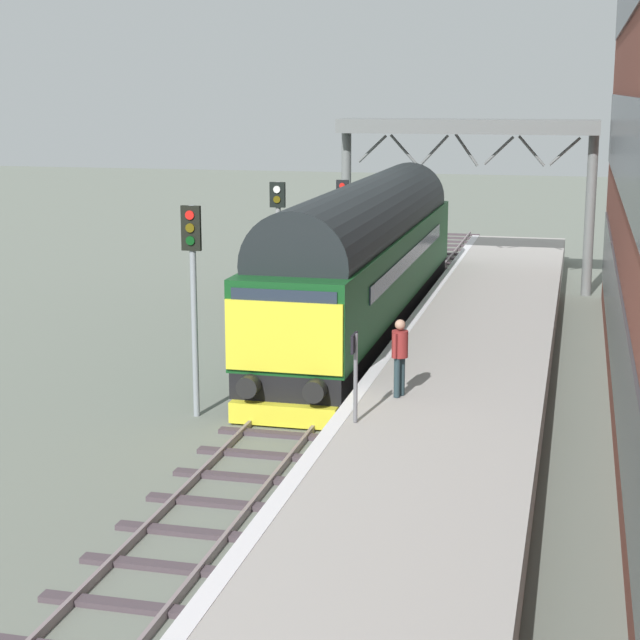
% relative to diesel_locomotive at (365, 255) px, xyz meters
% --- Properties ---
extents(ground_plane, '(140.00, 140.00, 0.00)m').
position_rel_diesel_locomotive_xyz_m(ground_plane, '(-0.00, -5.78, -2.48)').
color(ground_plane, slate).
rests_on(ground_plane, ground).
extents(track_main, '(2.50, 60.00, 0.15)m').
position_rel_diesel_locomotive_xyz_m(track_main, '(-0.00, -5.78, -2.43)').
color(track_main, gray).
rests_on(track_main, ground).
extents(station_platform, '(4.00, 44.00, 1.01)m').
position_rel_diesel_locomotive_xyz_m(station_platform, '(3.60, -5.78, -1.98)').
color(station_platform, '#A7A19C').
rests_on(station_platform, ground).
extents(diesel_locomotive, '(2.74, 18.53, 4.68)m').
position_rel_diesel_locomotive_xyz_m(diesel_locomotive, '(0.00, 0.00, 0.00)').
color(diesel_locomotive, black).
rests_on(diesel_locomotive, ground).
extents(signal_post_near, '(0.44, 0.22, 4.81)m').
position_rel_diesel_locomotive_xyz_m(signal_post_near, '(-2.15, -8.81, 0.59)').
color(signal_post_near, gray).
rests_on(signal_post_near, ground).
extents(signal_post_mid, '(0.44, 0.22, 4.76)m').
position_rel_diesel_locomotive_xyz_m(signal_post_mid, '(-2.15, -1.89, 0.46)').
color(signal_post_mid, gray).
rests_on(signal_post_mid, ground).
extents(signal_post_far, '(0.44, 0.22, 4.14)m').
position_rel_diesel_locomotive_xyz_m(signal_post_far, '(-2.15, 6.55, 0.20)').
color(signal_post_far, gray).
rests_on(signal_post_far, ground).
extents(platform_number_sign, '(0.10, 0.44, 1.75)m').
position_rel_diesel_locomotive_xyz_m(platform_number_sign, '(2.10, -11.50, -0.30)').
color(platform_number_sign, slate).
rests_on(platform_number_sign, station_platform).
extents(waiting_passenger, '(0.44, 0.48, 1.64)m').
position_rel_diesel_locomotive_xyz_m(waiting_passenger, '(2.64, -9.53, -0.49)').
color(waiting_passenger, '#25373D').
rests_on(waiting_passenger, station_platform).
extents(overhead_footbridge, '(9.30, 2.00, 6.25)m').
position_rel_diesel_locomotive_xyz_m(overhead_footbridge, '(2.05, 8.33, 3.09)').
color(overhead_footbridge, slate).
rests_on(overhead_footbridge, ground).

